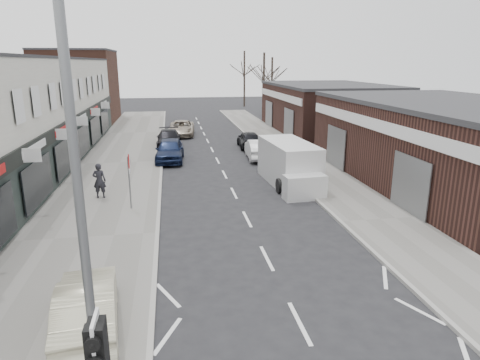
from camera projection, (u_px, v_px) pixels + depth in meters
name	position (u px, v px, depth m)	size (l,w,h in m)	color
pavement_left	(120.00, 163.00, 29.46)	(5.50, 64.00, 0.12)	slate
pavement_right	(295.00, 157.00, 31.40)	(3.50, 64.00, 0.12)	slate
brick_block_far	(79.00, 87.00, 49.26)	(8.00, 10.00, 8.00)	#4B2A20
right_unit_near	(451.00, 145.00, 24.25)	(10.00, 18.00, 4.50)	#381F19
right_unit_far	(327.00, 109.00, 43.28)	(10.00, 16.00, 4.50)	#381F19
tree_far_a	(263.00, 115.00, 56.66)	(3.60, 3.60, 8.00)	#382D26
tree_far_b	(271.00, 110.00, 62.75)	(3.60, 3.60, 7.50)	#382D26
tree_far_c	(244.00, 106.00, 68.00)	(3.60, 3.60, 8.50)	#382D26
street_lamp	(91.00, 200.00, 6.90)	(2.23, 0.22, 8.00)	slate
warning_sign	(129.00, 165.00, 19.62)	(0.12, 0.80, 2.70)	slate
white_van	(290.00, 165.00, 24.32)	(2.55, 6.35, 2.42)	silver
sedan_on_pavement	(87.00, 305.00, 10.88)	(1.42, 4.08, 1.35)	#C0BA99
pedestrian	(99.00, 181.00, 21.52)	(0.65, 0.43, 1.79)	black
parked_car_left_a	(170.00, 150.00, 30.15)	(1.88, 4.66, 1.59)	#121B39
parked_car_left_b	(169.00, 139.00, 35.30)	(1.94, 4.76, 1.38)	black
parked_car_left_c	(181.00, 128.00, 40.74)	(2.35, 5.10, 1.42)	#9F927F
parked_car_right_a	(258.00, 149.00, 30.93)	(1.50, 4.31, 1.42)	silver
parked_car_right_b	(249.00, 139.00, 34.93)	(1.65, 4.09, 1.39)	black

